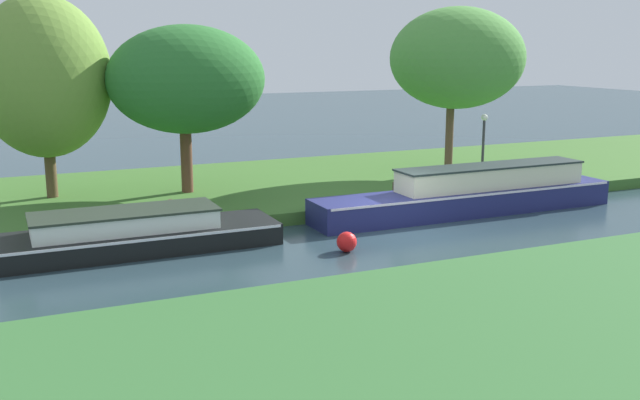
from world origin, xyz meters
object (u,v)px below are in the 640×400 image
object	(u,v)px
mooring_post_far	(395,190)
willow_tree_centre	(187,80)
black_narrowboat	(138,233)
willow_tree_left	(44,77)
mooring_post_near	(171,209)
channel_buoy	(347,242)
lamp_post	(483,138)
willow_tree_right	(458,58)
navy_barge	(473,193)

from	to	relation	value
mooring_post_far	willow_tree_centre	bearing A→B (deg)	151.73
black_narrowboat	willow_tree_left	bearing A→B (deg)	105.24
mooring_post_far	mooring_post_near	bearing A→B (deg)	180.00
willow_tree_left	mooring_post_far	xyz separation A→B (m)	(10.34, -4.64, -3.69)
mooring_post_far	channel_buoy	xyz separation A→B (m)	(-3.68, -3.89, -0.39)
black_narrowboat	channel_buoy	size ratio (longest dim) A/B	13.34
mooring_post_near	lamp_post	bearing A→B (deg)	5.99
mooring_post_near	mooring_post_far	xyz separation A→B (m)	(7.45, 0.00, -0.03)
lamp_post	channel_buoy	world-z (taller)	lamp_post
willow_tree_right	channel_buoy	xyz separation A→B (m)	(-8.13, -6.95, -4.58)
lamp_post	channel_buoy	xyz separation A→B (m)	(-8.11, -5.14, -1.73)
black_narrowboat	mooring_post_far	bearing A→B (deg)	9.71
black_narrowboat	lamp_post	distance (m)	13.47
willow_tree_centre	mooring_post_far	world-z (taller)	willow_tree_centre
black_narrowboat	lamp_post	xyz separation A→B (m)	(13.10, 2.73, 1.53)
willow_tree_left	lamp_post	world-z (taller)	willow_tree_left
willow_tree_left	willow_tree_centre	xyz separation A→B (m)	(4.31, -1.40, -0.11)
willow_tree_centre	black_narrowboat	bearing A→B (deg)	-119.23
black_narrowboat	mooring_post_near	world-z (taller)	black_narrowboat
willow_tree_right	mooring_post_far	distance (m)	6.84
black_narrowboat	mooring_post_far	size ratio (longest dim) A/B	14.03
black_narrowboat	channel_buoy	world-z (taller)	black_narrowboat
navy_barge	willow_tree_left	world-z (taller)	willow_tree_left
black_narrowboat	navy_barge	bearing A→B (deg)	0.00
willow_tree_right	mooring_post_near	bearing A→B (deg)	-165.58
willow_tree_right	lamp_post	xyz separation A→B (m)	(-0.01, -1.81, -2.86)
willow_tree_centre	willow_tree_left	bearing A→B (deg)	162.04
willow_tree_centre	lamp_post	size ratio (longest dim) A/B	2.26
lamp_post	willow_tree_left	bearing A→B (deg)	167.07
lamp_post	mooring_post_near	size ratio (longest dim) A/B	4.27
black_narrowboat	willow_tree_right	distance (m)	14.56
navy_barge	mooring_post_far	size ratio (longest dim) A/B	20.71
willow_tree_left	willow_tree_centre	distance (m)	4.53
willow_tree_left	willow_tree_centre	bearing A→B (deg)	-17.96
willow_tree_right	lamp_post	world-z (taller)	willow_tree_right
navy_barge	channel_buoy	size ratio (longest dim) A/B	19.69
black_narrowboat	willow_tree_left	size ratio (longest dim) A/B	1.10
willow_tree_left	willow_tree_centre	world-z (taller)	willow_tree_left
mooring_post_near	black_narrowboat	bearing A→B (deg)	-129.38
willow_tree_left	willow_tree_right	bearing A→B (deg)	-6.10
willow_tree_left	channel_buoy	world-z (taller)	willow_tree_left
willow_tree_centre	willow_tree_right	distance (m)	10.49
black_narrowboat	lamp_post	size ratio (longest dim) A/B	2.89
willow_tree_right	willow_tree_centre	bearing A→B (deg)	179.01
willow_tree_right	willow_tree_left	bearing A→B (deg)	173.90
navy_barge	black_narrowboat	world-z (taller)	navy_barge
lamp_post	willow_tree_centre	bearing A→B (deg)	169.21
willow_tree_right	mooring_post_far	world-z (taller)	willow_tree_right
navy_barge	channel_buoy	xyz separation A→B (m)	(-5.75, -2.41, -0.37)
willow_tree_centre	willow_tree_right	size ratio (longest dim) A/B	0.88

